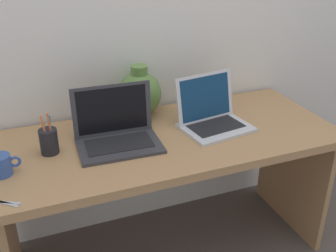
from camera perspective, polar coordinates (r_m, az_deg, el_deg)
name	(u,v)px	position (r m, az deg, el deg)	size (l,w,h in m)	color
ground_plane	(168,251)	(2.31, 0.00, -16.99)	(6.00, 6.00, 0.00)	#564C47
back_wall	(140,12)	(2.07, -3.96, 15.57)	(4.40, 0.04, 2.40)	silver
desk	(168,162)	(1.97, 0.00, -5.03)	(1.59, 0.68, 0.70)	#AD7F51
laptop_left	(116,129)	(1.83, -7.25, -0.37)	(0.37, 0.27, 0.25)	#333338
laptop_right	(211,113)	(1.98, 5.98, 1.75)	(0.35, 0.29, 0.24)	silver
green_vase	(140,93)	(2.07, -3.94, 4.60)	(0.22, 0.22, 0.26)	#5B843D
coffee_mug	(1,165)	(1.72, -22.22, -5.06)	(0.12, 0.08, 0.08)	#335199
pen_cup	(49,141)	(1.80, -16.24, -2.01)	(0.08, 0.08, 0.19)	black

